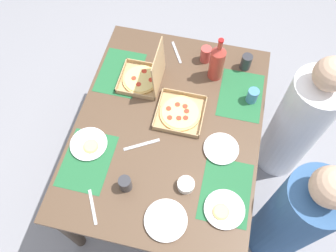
{
  "coord_description": "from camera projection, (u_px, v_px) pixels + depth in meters",
  "views": [
    {
      "loc": [
        0.94,
        0.22,
        2.49
      ],
      "look_at": [
        0.0,
        0.0,
        0.73
      ],
      "focal_mm": 36.78,
      "sensor_mm": 36.0,
      "label": 1
    }
  ],
  "objects": [
    {
      "name": "cup_red",
      "position": [
        206.0,
        54.0,
        2.2
      ],
      "size": [
        0.07,
        0.07,
        0.11
      ],
      "primitive_type": "cylinder",
      "color": "#BF4742",
      "rests_on": "dining_table"
    },
    {
      "name": "placemat_far_left",
      "position": [
        241.0,
        95.0,
        2.11
      ],
      "size": [
        0.36,
        0.26,
        0.0
      ],
      "primitive_type": "cube",
      "color": "#236638",
      "rests_on": "dining_table"
    },
    {
      "name": "plate_near_right",
      "position": [
        166.0,
        220.0,
        1.73
      ],
      "size": [
        0.22,
        0.22,
        0.02
      ],
      "color": "white",
      "rests_on": "dining_table"
    },
    {
      "name": "plate_far_right",
      "position": [
        221.0,
        149.0,
        1.93
      ],
      "size": [
        0.2,
        0.2,
        0.02
      ],
      "color": "white",
      "rests_on": "dining_table"
    },
    {
      "name": "placemat_near_left",
      "position": [
        120.0,
        72.0,
        2.2
      ],
      "size": [
        0.36,
        0.26,
        0.0
      ],
      "primitive_type": "cube",
      "color": "#236638",
      "rests_on": "dining_table"
    },
    {
      "name": "fork_by_near_left",
      "position": [
        93.0,
        207.0,
        1.77
      ],
      "size": [
        0.17,
        0.11,
        0.0
      ],
      "primitive_type": "cube",
      "rotation": [
        0.0,
        0.0,
        3.65
      ],
      "color": "#B7B7BC",
      "rests_on": "dining_table"
    },
    {
      "name": "knife_by_near_right",
      "position": [
        142.0,
        145.0,
        1.94
      ],
      "size": [
        0.12,
        0.19,
        0.0
      ],
      "primitive_type": "cube",
      "rotation": [
        0.0,
        0.0,
        5.24
      ],
      "color": "#B7B7BC",
      "rests_on": "dining_table"
    },
    {
      "name": "cup_clear_right",
      "position": [
        252.0,
        96.0,
        2.05
      ],
      "size": [
        0.07,
        0.07,
        0.1
      ],
      "primitive_type": "cylinder",
      "color": "teal",
      "rests_on": "dining_table"
    },
    {
      "name": "placemat_far_right",
      "position": [
        226.0,
        191.0,
        1.82
      ],
      "size": [
        0.36,
        0.26,
        0.0
      ],
      "primitive_type": "cube",
      "color": "#236638",
      "rests_on": "dining_table"
    },
    {
      "name": "pizza_box_corner_right",
      "position": [
        180.0,
        113.0,
        2.04
      ],
      "size": [
        0.28,
        0.28,
        0.04
      ],
      "color": "tan",
      "rests_on": "dining_table"
    },
    {
      "name": "plate_near_left",
      "position": [
        89.0,
        144.0,
        1.94
      ],
      "size": [
        0.21,
        0.21,
        0.03
      ],
      "color": "white",
      "rests_on": "dining_table"
    },
    {
      "name": "diner_left_seat",
      "position": [
        297.0,
        125.0,
        2.26
      ],
      "size": [
        0.32,
        0.32,
        1.16
      ],
      "color": "white",
      "rests_on": "ground_plane"
    },
    {
      "name": "diner_right_seat",
      "position": [
        292.0,
        219.0,
        1.96
      ],
      "size": [
        0.32,
        0.32,
        1.16
      ],
      "color": "#33598C",
      "rests_on": "ground_plane"
    },
    {
      "name": "cup_dark",
      "position": [
        246.0,
        62.0,
        2.17
      ],
      "size": [
        0.07,
        0.07,
        0.11
      ],
      "primitive_type": "cylinder",
      "color": "#333338",
      "rests_on": "dining_table"
    },
    {
      "name": "cup_spare",
      "position": [
        125.0,
        184.0,
        1.79
      ],
      "size": [
        0.07,
        0.07,
        0.09
      ],
      "primitive_type": "cylinder",
      "color": "#333338",
      "rests_on": "dining_table"
    },
    {
      "name": "condiment_bowl",
      "position": [
        186.0,
        185.0,
        1.81
      ],
      "size": [
        0.09,
        0.09,
        0.04
      ],
      "primitive_type": "cylinder",
      "color": "white",
      "rests_on": "dining_table"
    },
    {
      "name": "dining_table",
      "position": [
        168.0,
        134.0,
        2.09
      ],
      "size": [
        1.4,
        1.07,
        0.73
      ],
      "color": "#3F3328",
      "rests_on": "ground_plane"
    },
    {
      "name": "plate_middle",
      "position": [
        224.0,
        210.0,
        1.76
      ],
      "size": [
        0.21,
        0.21,
        0.03
      ],
      "color": "white",
      "rests_on": "dining_table"
    },
    {
      "name": "placemat_near_right",
      "position": [
        87.0,
        161.0,
        1.9
      ],
      "size": [
        0.36,
        0.26,
        0.0
      ],
      "primitive_type": "cube",
      "color": "#236638",
      "rests_on": "dining_table"
    },
    {
      "name": "fork_by_far_left",
      "position": [
        177.0,
        52.0,
        2.27
      ],
      "size": [
        0.17,
        0.11,
        0.0
      ],
      "primitive_type": "cube",
      "rotation": [
        0.0,
        0.0,
        3.64
      ],
      "color": "#B7B7BC",
      "rests_on": "dining_table"
    },
    {
      "name": "pizza_box_edge_far",
      "position": [
        144.0,
        77.0,
        2.12
      ],
      "size": [
        0.26,
        0.26,
        0.29
      ],
      "color": "tan",
      "rests_on": "dining_table"
    },
    {
      "name": "soda_bottle",
      "position": [
        217.0,
        62.0,
        2.07
      ],
      "size": [
        0.09,
        0.09,
        0.32
      ],
      "color": "#B2382D",
      "rests_on": "dining_table"
    },
    {
      "name": "ground_plane",
      "position": [
        168.0,
        172.0,
        2.65
      ],
      "size": [
        6.0,
        6.0,
        0.0
      ],
      "primitive_type": "plane",
      "color": "gray"
    }
  ]
}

